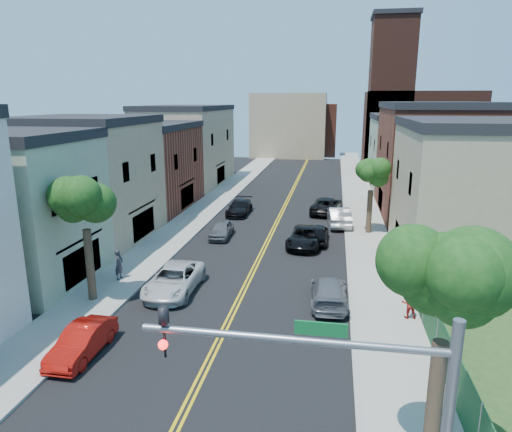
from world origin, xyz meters
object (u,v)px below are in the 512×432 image
at_px(grey_car_left, 222,230).
at_px(black_car_right, 317,233).
at_px(black_car_left, 239,207).
at_px(dark_car_right_far, 326,205).
at_px(grey_car_right, 329,292).
at_px(pedestrian_right, 409,303).
at_px(white_pickup, 174,280).
at_px(silver_car_right, 339,216).
at_px(red_sedan, 82,342).
at_px(black_suv_lane, 306,237).
at_px(pedestrian_left, 119,264).

distance_m(grey_car_left, black_car_right, 7.60).
xyz_separation_m(black_car_left, dark_car_right_far, (8.29, 1.90, 0.10)).
xyz_separation_m(grey_car_right, pedestrian_right, (3.98, -1.32, 0.23)).
height_order(white_pickup, silver_car_right, silver_car_right).
height_order(black_car_left, black_car_right, black_car_right).
bearing_deg(red_sedan, grey_car_right, 34.84).
bearing_deg(black_car_right, grey_car_left, 0.94).
bearing_deg(silver_car_right, black_suv_lane, 63.37).
distance_m(pedestrian_left, pedestrian_right, 16.80).
height_order(silver_car_right, black_suv_lane, silver_car_right).
height_order(silver_car_right, dark_car_right_far, silver_car_right).
bearing_deg(grey_car_right, black_car_left, -67.34).
height_order(black_car_left, grey_car_right, grey_car_right).
height_order(grey_car_right, dark_car_right_far, dark_car_right_far).
distance_m(grey_car_right, silver_car_right, 16.40).
bearing_deg(grey_car_left, red_sedan, -97.11).
bearing_deg(grey_car_left, pedestrian_right, -46.22).
xyz_separation_m(silver_car_right, dark_car_right_far, (-1.17, 4.47, -0.05)).
bearing_deg(red_sedan, grey_car_left, 85.14).
distance_m(white_pickup, black_car_left, 18.89).
bearing_deg(pedestrian_left, white_pickup, -97.60).
height_order(red_sedan, black_suv_lane, black_suv_lane).
relative_size(white_pickup, black_car_left, 1.13).
relative_size(white_pickup, pedestrian_right, 3.46).
height_order(grey_car_left, black_suv_lane, black_suv_lane).
xyz_separation_m(grey_car_left, pedestrian_left, (-3.94, -10.03, 0.42)).
relative_size(grey_car_left, black_suv_lane, 0.75).
distance_m(black_car_left, dark_car_right_far, 8.50).
bearing_deg(pedestrian_right, pedestrian_left, -12.18).
bearing_deg(black_suv_lane, black_car_left, 132.69).
distance_m(red_sedan, pedestrian_right, 15.52).
distance_m(black_car_right, silver_car_right, 5.54).
bearing_deg(pedestrian_left, red_sedan, -157.37).
height_order(red_sedan, grey_car_right, grey_car_right).
distance_m(black_suv_lane, pedestrian_left, 13.93).
xyz_separation_m(dark_car_right_far, pedestrian_right, (4.56, -22.18, 0.14)).
distance_m(dark_car_right_far, black_suv_lane, 10.97).
xyz_separation_m(red_sedan, grey_car_left, (1.70, 18.25, 0.00)).
relative_size(grey_car_right, pedestrian_right, 3.08).
xyz_separation_m(red_sedan, black_car_left, (1.55, 26.08, 0.03)).
height_order(black_car_left, dark_car_right_far, dark_car_right_far).
bearing_deg(grey_car_right, pedestrian_right, 159.27).
bearing_deg(silver_car_right, grey_car_left, 24.15).
bearing_deg(silver_car_right, pedestrian_right, 95.51).
xyz_separation_m(black_suv_lane, pedestrian_right, (5.89, -11.29, 0.21)).
relative_size(silver_car_right, black_suv_lane, 0.98).
bearing_deg(red_sedan, pedestrian_left, 105.67).
distance_m(black_car_left, silver_car_right, 9.80).
relative_size(black_car_left, black_car_right, 1.10).
bearing_deg(grey_car_right, red_sedan, 31.99).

